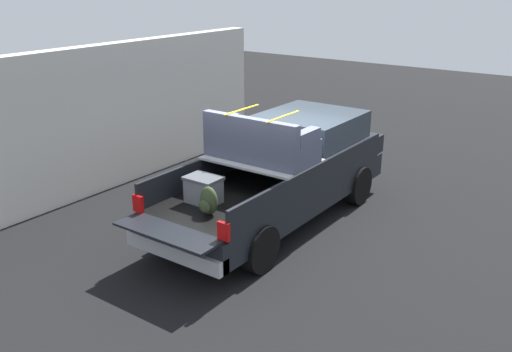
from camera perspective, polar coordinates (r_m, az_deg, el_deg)
name	(u,v)px	position (r m, az deg, el deg)	size (l,w,h in m)	color
ground_plane	(274,221)	(10.96, 1.84, -4.55)	(40.00, 40.00, 0.00)	black
pickup_truck	(285,169)	(10.90, 2.98, 0.74)	(6.05, 2.06, 2.23)	black
building_facade	(95,120)	(12.60, -15.99, 5.45)	(10.19, 0.36, 3.12)	silver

